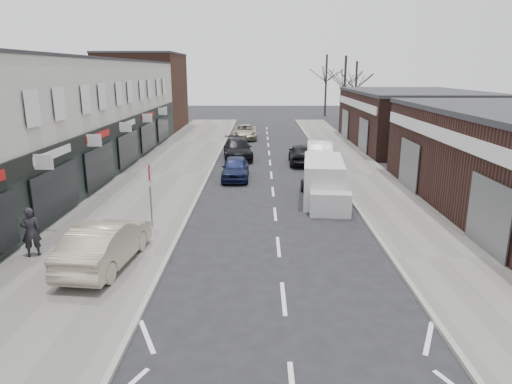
{
  "coord_description": "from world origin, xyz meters",
  "views": [
    {
      "loc": [
        -0.67,
        -5.99,
        6.41
      ],
      "look_at": [
        -0.82,
        8.22,
        2.6
      ],
      "focal_mm": 32.0,
      "sensor_mm": 36.0,
      "label": 1
    }
  ],
  "objects_px": {
    "parked_car_left_a": "(235,168)",
    "parked_car_left_c": "(245,132)",
    "parked_car_right_b": "(302,154)",
    "parked_car_right_a": "(319,151)",
    "sedan_on_pavement": "(105,243)",
    "pedestrian": "(31,232)",
    "white_van": "(324,182)",
    "parked_car_left_b": "(238,149)",
    "warning_sign": "(150,177)"
  },
  "relations": [
    {
      "from": "parked_car_left_a",
      "to": "parked_car_left_c",
      "type": "relative_size",
      "value": 0.82
    },
    {
      "from": "parked_car_left_a",
      "to": "parked_car_right_b",
      "type": "height_order",
      "value": "parked_car_right_b"
    },
    {
      "from": "parked_car_right_a",
      "to": "parked_car_right_b",
      "type": "bearing_deg",
      "value": 26.01
    },
    {
      "from": "sedan_on_pavement",
      "to": "parked_car_left_c",
      "type": "bearing_deg",
      "value": -91.28
    },
    {
      "from": "parked_car_left_c",
      "to": "pedestrian",
      "type": "bearing_deg",
      "value": -103.89
    },
    {
      "from": "white_van",
      "to": "parked_car_left_a",
      "type": "xyz_separation_m",
      "value": [
        -4.69,
        4.72,
        -0.31
      ]
    },
    {
      "from": "parked_car_right_b",
      "to": "parked_car_left_a",
      "type": "bearing_deg",
      "value": 47.77
    },
    {
      "from": "parked_car_left_b",
      "to": "parked_car_right_b",
      "type": "relative_size",
      "value": 1.17
    },
    {
      "from": "sedan_on_pavement",
      "to": "parked_car_right_a",
      "type": "height_order",
      "value": "sedan_on_pavement"
    },
    {
      "from": "parked_car_left_c",
      "to": "white_van",
      "type": "bearing_deg",
      "value": -78.97
    },
    {
      "from": "sedan_on_pavement",
      "to": "parked_car_left_c",
      "type": "distance_m",
      "value": 29.76
    },
    {
      "from": "parked_car_right_b",
      "to": "warning_sign",
      "type": "bearing_deg",
      "value": 62.8
    },
    {
      "from": "parked_car_left_b",
      "to": "parked_car_right_b",
      "type": "xyz_separation_m",
      "value": [
        4.59,
        -1.94,
        0.0
      ]
    },
    {
      "from": "parked_car_left_a",
      "to": "parked_car_left_b",
      "type": "bearing_deg",
      "value": 90.79
    },
    {
      "from": "warning_sign",
      "to": "parked_car_left_c",
      "type": "height_order",
      "value": "warning_sign"
    },
    {
      "from": "parked_car_left_b",
      "to": "parked_car_left_c",
      "type": "xyz_separation_m",
      "value": [
        0.19,
        10.05,
        -0.05
      ]
    },
    {
      "from": "warning_sign",
      "to": "parked_car_left_b",
      "type": "relative_size",
      "value": 0.54
    },
    {
      "from": "parked_car_right_a",
      "to": "parked_car_right_b",
      "type": "relative_size",
      "value": 1.14
    },
    {
      "from": "white_van",
      "to": "sedan_on_pavement",
      "type": "bearing_deg",
      "value": -129.46
    },
    {
      "from": "sedan_on_pavement",
      "to": "parked_car_right_b",
      "type": "height_order",
      "value": "sedan_on_pavement"
    },
    {
      "from": "warning_sign",
      "to": "pedestrian",
      "type": "relative_size",
      "value": 1.53
    },
    {
      "from": "pedestrian",
      "to": "parked_car_left_a",
      "type": "xyz_separation_m",
      "value": [
        6.41,
        12.18,
        -0.32
      ]
    },
    {
      "from": "sedan_on_pavement",
      "to": "pedestrian",
      "type": "relative_size",
      "value": 2.59
    },
    {
      "from": "warning_sign",
      "to": "parked_car_left_b",
      "type": "bearing_deg",
      "value": 79.88
    },
    {
      "from": "warning_sign",
      "to": "parked_car_left_c",
      "type": "relative_size",
      "value": 0.56
    },
    {
      "from": "sedan_on_pavement",
      "to": "parked_car_left_b",
      "type": "height_order",
      "value": "sedan_on_pavement"
    },
    {
      "from": "white_van",
      "to": "parked_car_right_b",
      "type": "distance_m",
      "value": 9.38
    },
    {
      "from": "white_van",
      "to": "parked_car_left_b",
      "type": "height_order",
      "value": "white_van"
    },
    {
      "from": "warning_sign",
      "to": "parked_car_right_b",
      "type": "xyz_separation_m",
      "value": [
        7.36,
        13.6,
        -1.47
      ]
    },
    {
      "from": "pedestrian",
      "to": "parked_car_left_c",
      "type": "bearing_deg",
      "value": -126.03
    },
    {
      "from": "parked_car_left_b",
      "to": "parked_car_left_c",
      "type": "bearing_deg",
      "value": 83.11
    },
    {
      "from": "warning_sign",
      "to": "white_van",
      "type": "height_order",
      "value": "warning_sign"
    },
    {
      "from": "warning_sign",
      "to": "parked_car_left_b",
      "type": "height_order",
      "value": "warning_sign"
    },
    {
      "from": "sedan_on_pavement",
      "to": "pedestrian",
      "type": "bearing_deg",
      "value": -8.71
    },
    {
      "from": "pedestrian",
      "to": "parked_car_left_b",
      "type": "xyz_separation_m",
      "value": [
        6.23,
        18.77,
        -0.27
      ]
    },
    {
      "from": "parked_car_left_b",
      "to": "parked_car_right_b",
      "type": "height_order",
      "value": "parked_car_right_b"
    },
    {
      "from": "parked_car_left_c",
      "to": "parked_car_right_a",
      "type": "relative_size",
      "value": 0.99
    },
    {
      "from": "parked_car_left_a",
      "to": "parked_car_left_b",
      "type": "relative_size",
      "value": 0.79
    },
    {
      "from": "warning_sign",
      "to": "white_van",
      "type": "distance_m",
      "value": 8.82
    },
    {
      "from": "parked_car_left_a",
      "to": "warning_sign",
      "type": "bearing_deg",
      "value": -109.11
    },
    {
      "from": "sedan_on_pavement",
      "to": "parked_car_left_c",
      "type": "relative_size",
      "value": 0.94
    },
    {
      "from": "warning_sign",
      "to": "parked_car_left_c",
      "type": "xyz_separation_m",
      "value": [
        2.96,
        25.6,
        -1.53
      ]
    },
    {
      "from": "sedan_on_pavement",
      "to": "white_van",
      "type": "bearing_deg",
      "value": -129.68
    },
    {
      "from": "parked_car_right_b",
      "to": "parked_car_left_b",
      "type": "bearing_deg",
      "value": -21.71
    },
    {
      "from": "sedan_on_pavement",
      "to": "parked_car_left_c",
      "type": "xyz_separation_m",
      "value": [
        3.6,
        29.54,
        -0.2
      ]
    },
    {
      "from": "pedestrian",
      "to": "parked_car_right_a",
      "type": "xyz_separation_m",
      "value": [
        12.11,
        17.31,
        -0.19
      ]
    },
    {
      "from": "parked_car_left_b",
      "to": "parked_car_left_c",
      "type": "relative_size",
      "value": 1.03
    },
    {
      "from": "parked_car_left_b",
      "to": "sedan_on_pavement",
      "type": "bearing_deg",
      "value": -105.75
    },
    {
      "from": "sedan_on_pavement",
      "to": "parked_car_right_b",
      "type": "bearing_deg",
      "value": -108.83
    },
    {
      "from": "sedan_on_pavement",
      "to": "parked_car_left_c",
      "type": "height_order",
      "value": "sedan_on_pavement"
    }
  ]
}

